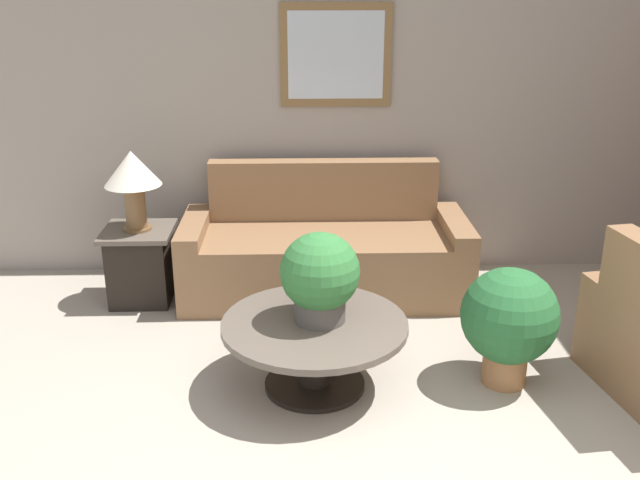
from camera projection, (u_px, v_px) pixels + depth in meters
The scene contains 7 objects.
wall_back at pixel (364, 110), 5.56m from camera, with size 6.88×0.09×2.60m.
couch_main at pixel (325, 253), 5.41m from camera, with size 2.13×0.85×0.96m.
coffee_table at pixel (315, 340), 4.13m from camera, with size 1.08×1.08×0.43m.
side_table at pixel (141, 264), 5.28m from camera, with size 0.50×0.50×0.56m.
table_lamp at pixel (132, 175), 5.04m from camera, with size 0.40×0.40×0.58m.
potted_plant_on_table at pixel (320, 276), 4.02m from camera, with size 0.46×0.46×0.53m.
potted_plant_floor at pixel (509, 320), 4.14m from camera, with size 0.57×0.57×0.73m.
Camera 1 is at (-0.51, -2.31, 2.29)m, focal length 40.00 mm.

